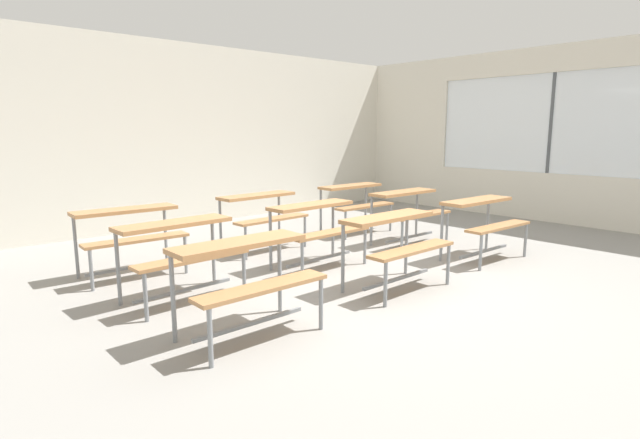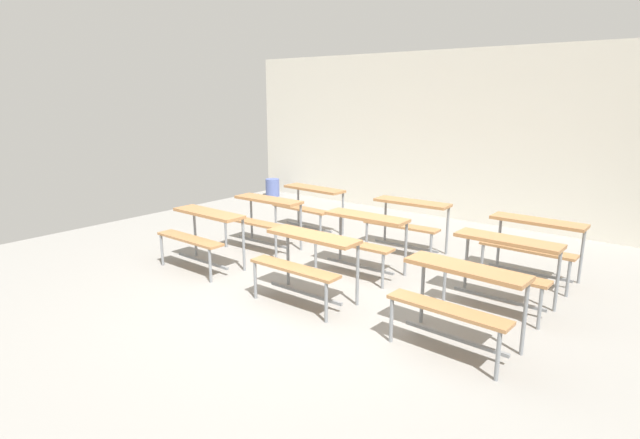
# 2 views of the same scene
# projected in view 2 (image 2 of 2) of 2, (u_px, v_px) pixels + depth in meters

# --- Properties ---
(ground) EXTENTS (10.00, 9.00, 0.05)m
(ground) POSITION_uv_depth(u_px,v_px,m) (313.00, 297.00, 5.79)
(ground) COLOR gray
(wall_back) EXTENTS (10.00, 0.12, 3.00)m
(wall_back) POSITION_uv_depth(u_px,v_px,m) (475.00, 137.00, 8.85)
(wall_back) COLOR silver
(wall_back) RESTS_ON ground
(desk_bench_r0c0) EXTENTS (1.11, 0.60, 0.74)m
(desk_bench_r0c0) POSITION_uv_depth(u_px,v_px,m) (202.00, 226.00, 6.57)
(desk_bench_r0c0) COLOR #A87547
(desk_bench_r0c0) RESTS_ON ground
(desk_bench_r0c1) EXTENTS (1.10, 0.59, 0.74)m
(desk_bench_r0c1) POSITION_uv_depth(u_px,v_px,m) (307.00, 252.00, 5.49)
(desk_bench_r0c1) COLOR #A87547
(desk_bench_r0c1) RESTS_ON ground
(desk_bench_r0c2) EXTENTS (1.13, 0.64, 0.74)m
(desk_bench_r0c2) POSITION_uv_depth(u_px,v_px,m) (459.00, 289.00, 4.46)
(desk_bench_r0c2) COLOR #A87547
(desk_bench_r0c2) RESTS_ON ground
(desk_bench_r1c0) EXTENTS (1.12, 0.62, 0.74)m
(desk_bench_r1c0) POSITION_uv_depth(u_px,v_px,m) (264.00, 211.00, 7.42)
(desk_bench_r1c0) COLOR #A87547
(desk_bench_r1c0) RESTS_ON ground
(desk_bench_r1c1) EXTENTS (1.11, 0.61, 0.74)m
(desk_bench_r1c1) POSITION_uv_depth(u_px,v_px,m) (361.00, 230.00, 6.38)
(desk_bench_r1c1) COLOR #A87547
(desk_bench_r1c1) RESTS_ON ground
(desk_bench_r1c2) EXTENTS (1.11, 0.61, 0.74)m
(desk_bench_r1c2) POSITION_uv_depth(u_px,v_px,m) (503.00, 257.00, 5.34)
(desk_bench_r1c2) COLOR #A87547
(desk_bench_r1c2) RESTS_ON ground
(desk_bench_r2c0) EXTENTS (1.13, 0.65, 0.74)m
(desk_bench_r2c0) POSITION_uv_depth(u_px,v_px,m) (310.00, 199.00, 8.29)
(desk_bench_r2c0) COLOR #A87547
(desk_bench_r2c0) RESTS_ON ground
(desk_bench_r2c1) EXTENTS (1.12, 0.64, 0.74)m
(desk_bench_r2c1) POSITION_uv_depth(u_px,v_px,m) (408.00, 214.00, 7.23)
(desk_bench_r2c1) COLOR #A87547
(desk_bench_r2c1) RESTS_ON ground
(desk_bench_r2c2) EXTENTS (1.11, 0.61, 0.74)m
(desk_bench_r2c2) POSITION_uv_depth(u_px,v_px,m) (534.00, 236.00, 6.14)
(desk_bench_r2c2) COLOR #A87547
(desk_bench_r2c2) RESTS_ON ground
(trash_bin) EXTENTS (0.31, 0.31, 0.39)m
(trash_bin) POSITION_uv_depth(u_px,v_px,m) (273.00, 187.00, 11.40)
(trash_bin) COLOR #51609E
(trash_bin) RESTS_ON ground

